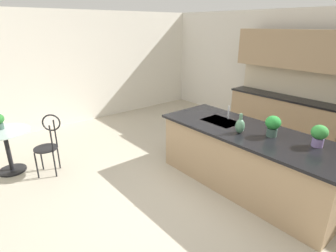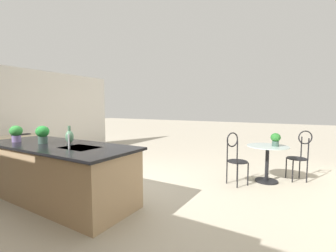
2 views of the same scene
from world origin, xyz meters
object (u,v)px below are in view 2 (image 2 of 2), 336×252
Objects in this scene: bistro_table at (267,160)px; chair_near_window at (300,153)px; keyboard at (21,134)px; potted_plant_counter_far at (16,133)px; potted_plant_counter_near at (43,133)px; writing_desk at (18,144)px; potted_plant_on_table at (276,139)px; chair_by_island at (236,156)px; vase_on_counter at (70,136)px.

chair_near_window reaches higher than bistro_table.
keyboard is (6.18, 1.60, 0.31)m from bistro_table.
bistro_table is at bearing -141.57° from potted_plant_counter_far.
potted_plant_counter_near is (3.68, 3.20, 0.51)m from chair_near_window.
keyboard is (0.02, -0.10, 0.25)m from writing_desk.
bistro_table is 6.39m from keyboard.
bistro_table is 3.03× the size of potted_plant_on_table.
chair_by_island is 2.37× the size of keyboard.
potted_plant_on_table is at bearing 43.64° from chair_near_window.
vase_on_counter is (-3.40, 0.81, 0.52)m from writing_desk.
bistro_table is 0.77× the size of chair_by_island.
potted_plant_counter_far reaches higher than bistro_table.
vase_on_counter reaches higher than potted_plant_on_table.
vase_on_counter reaches higher than potted_plant_counter_far.
writing_desk is at bearing -25.74° from potted_plant_counter_far.
chair_by_island is 5.78m from writing_desk.
chair_near_window is 2.37× the size of keyboard.
chair_by_island reaches higher than bistro_table.
bistro_table is 2.82× the size of potted_plant_counter_far.
chair_near_window is at bearing -141.69° from potted_plant_counter_far.
potted_plant_on_table is at bearing -142.34° from potted_plant_counter_far.
writing_desk is 2.73× the size of keyboard.
potted_plant_counter_near is at bearing 40.66° from potted_plant_on_table.
vase_on_counter reaches higher than chair_near_window.
potted_plant_counter_near is at bearing 41.62° from bistro_table.
vase_on_counter is at bearing 41.41° from chair_by_island.
bistro_table is 0.47m from potted_plant_on_table.
potted_plant_counter_near reaches higher than bistro_table.
vase_on_counter is at bearing -156.56° from potted_plant_counter_far.
potted_plant_counter_near is at bearing -165.63° from potted_plant_counter_far.
potted_plant_counter_far is at bearing 154.26° from writing_desk.
keyboard reaches higher than bistro_table.
writing_desk is at bearing 11.74° from chair_by_island.
potted_plant_counter_near is at bearing 41.02° from chair_near_window.
vase_on_counter is (2.90, 2.54, 0.14)m from potted_plant_on_table.
keyboard is 3.30m from potted_plant_counter_near.
chair_by_island is 3.57× the size of potted_plant_counter_near.
chair_by_island is at bearing 41.87° from chair_near_window.
potted_plant_counter_far is (-2.50, 1.21, 0.57)m from writing_desk.
potted_plant_on_table is at bearing -169.16° from bistro_table.
writing_desk is 4.23× the size of potted_plant_counter_far.
potted_plant_counter_far is 0.98× the size of vase_on_counter.
bistro_table and writing_desk have the same top height.
vase_on_counter is (2.76, 2.52, 0.58)m from bistro_table.
potted_plant_counter_near reaches higher than potted_plant_counter_far.
potted_plant_on_table is at bearing -138.76° from vase_on_counter.
potted_plant_counter_far reaches higher than potted_plant_on_table.
potted_plant_on_table is 0.93× the size of potted_plant_counter_far.
bistro_table is 0.74m from chair_by_island.
keyboard is at bearing -20.77° from potted_plant_counter_near.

